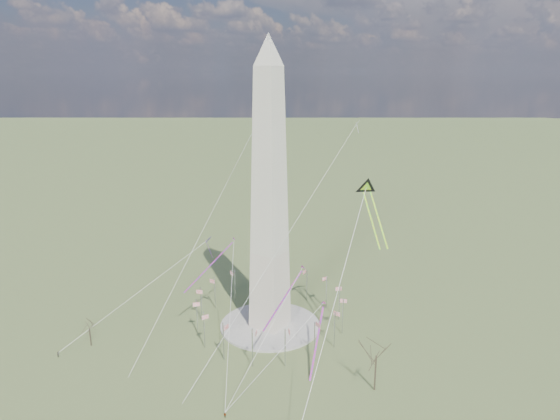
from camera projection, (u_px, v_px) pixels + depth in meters
The scene contains 15 objects.
ground at pixel (270, 326), 180.76m from camera, with size 2000.00×2000.00×0.00m, color #415B2D.
plaza at pixel (270, 325), 180.66m from camera, with size 36.00×36.00×0.80m, color #ADA69E.
washington_monument at pixel (269, 198), 167.93m from camera, with size 15.56×15.56×100.00m.
flagpole_ring at pixel (270, 308), 178.82m from camera, with size 54.40×54.40×13.00m.
tree_near at pixel (376, 353), 141.49m from camera, with size 9.52×9.52×16.66m.
tree_far at pixel (89, 327), 166.27m from camera, with size 5.44×5.44×9.52m.
person_west at pixel (58, 354), 161.08m from camera, with size 0.93×0.72×1.91m, color gray.
person_centre at pixel (225, 415), 132.82m from camera, with size 0.89×0.37×1.51m, color gray.
kite_delta_black at pixel (367, 191), 155.04m from camera, with size 17.41×18.82×17.23m.
kite_diamond_purple at pixel (209, 242), 193.33m from camera, with size 1.63×2.91×9.04m.
kite_streamer_left at pixel (290, 289), 160.62m from camera, with size 2.43×21.95×15.07m.
kite_streamer_mid at pixel (217, 257), 178.88m from camera, with size 6.77×22.32×15.57m.
kite_streamer_right at pixel (319, 328), 160.09m from camera, with size 8.97×22.53×16.06m.
kite_small_red at pixel (257, 125), 213.87m from camera, with size 1.35×2.11×4.63m.
kite_small_white at pixel (358, 124), 193.71m from camera, with size 1.34×2.22×5.18m.
Camera 1 is at (93.05, -133.73, 89.01)m, focal length 32.00 mm.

